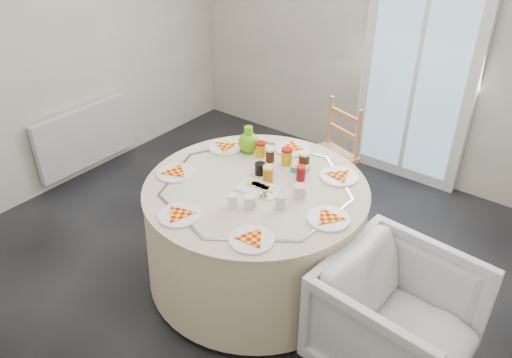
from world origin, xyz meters
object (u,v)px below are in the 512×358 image
Objects in this scene: radiator at (86,136)px; green_pitcher at (249,136)px; wooden_chair at (328,152)px; armchair at (398,315)px; table at (256,232)px.

green_pitcher is at bearing 4.81° from radiator.
wooden_chair is (1.98, 0.94, 0.09)m from radiator.
wooden_chair reaches higher than armchair.
radiator is at bearing 176.19° from green_pitcher.
radiator is 1.14× the size of wooden_chair.
wooden_chair is at bearing 66.84° from green_pitcher.
green_pitcher is at bearing 134.01° from table.
green_pitcher is (-0.21, -0.79, 0.40)m from wooden_chair.
wooden_chair is at bearing 25.46° from radiator.
armchair reaches higher than radiator.
wooden_chair is 1.13× the size of armchair.
green_pitcher reaches higher than wooden_chair.
table is 7.71× the size of green_pitcher.
table is at bearing -4.81° from radiator.
radiator is 1.85m from green_pitcher.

